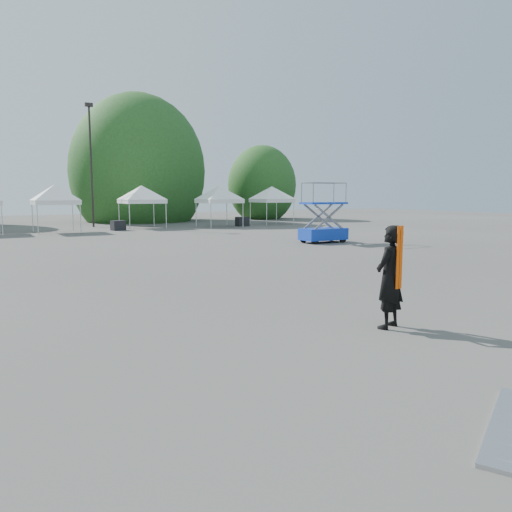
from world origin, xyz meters
TOP-DOWN VIEW (x-y plane):
  - ground at (0.00, 0.00)m, footprint 120.00×120.00m
  - light_pole_east at (3.00, 32.00)m, footprint 0.60×0.25m
  - tree_mid_e at (9.00, 39.00)m, footprint 5.12×5.12m
  - tree_far_e at (22.00, 37.00)m, footprint 3.84×3.84m
  - tent_e at (-0.53, 27.34)m, footprint 4.13×4.13m
  - tent_f at (6.10, 28.95)m, footprint 4.36×4.36m
  - tent_g at (12.02, 27.27)m, footprint 4.32×4.32m
  - tent_h at (17.57, 27.99)m, footprint 4.25×4.25m
  - man at (1.06, -2.49)m, footprint 0.87×0.72m
  - scissor_lift at (10.94, 12.19)m, footprint 2.55×1.29m
  - crate_mid at (3.71, 27.23)m, footprint 1.04×0.87m
  - crate_east at (13.99, 26.94)m, footprint 1.01×0.80m

SIDE VIEW (x-z plane):
  - ground at x=0.00m, z-range 0.00..0.00m
  - crate_mid at x=3.71m, z-range 0.00..0.73m
  - crate_east at x=13.99m, z-range 0.00..0.77m
  - man at x=1.06m, z-range 0.00..2.05m
  - scissor_lift at x=10.94m, z-range 0.01..3.29m
  - tent_e at x=-0.53m, z-range 1.12..5.00m
  - tent_h at x=17.57m, z-range 1.12..5.00m
  - tent_g at x=12.02m, z-range 1.12..5.00m
  - tent_f at x=6.10m, z-range 1.12..5.00m
  - tree_far_e at x=22.00m, z-range 0.70..6.55m
  - tree_mid_e at x=9.00m, z-range 0.94..8.74m
  - light_pole_east at x=3.00m, z-range 0.62..10.42m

